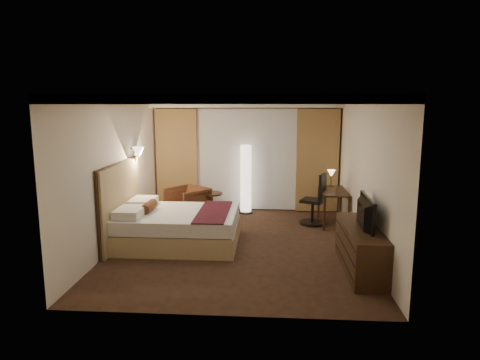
# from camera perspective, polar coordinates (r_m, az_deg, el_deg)

# --- Properties ---
(floor) EXTENTS (4.50, 5.50, 0.01)m
(floor) POSITION_cam_1_polar(r_m,az_deg,el_deg) (8.08, -0.20, -8.56)
(floor) COLOR black
(floor) RESTS_ON ground
(ceiling) EXTENTS (4.50, 5.50, 0.01)m
(ceiling) POSITION_cam_1_polar(r_m,az_deg,el_deg) (7.65, -0.21, 10.97)
(ceiling) COLOR white
(ceiling) RESTS_ON back_wall
(back_wall) EXTENTS (4.50, 0.02, 2.70)m
(back_wall) POSITION_cam_1_polar(r_m,az_deg,el_deg) (10.47, 0.89, 3.32)
(back_wall) COLOR #F0E5CF
(back_wall) RESTS_ON floor
(left_wall) EXTENTS (0.02, 5.50, 2.70)m
(left_wall) POSITION_cam_1_polar(r_m,az_deg,el_deg) (8.22, -16.04, 1.08)
(left_wall) COLOR #F0E5CF
(left_wall) RESTS_ON floor
(right_wall) EXTENTS (0.02, 5.50, 2.70)m
(right_wall) POSITION_cam_1_polar(r_m,az_deg,el_deg) (7.91, 16.27, 0.72)
(right_wall) COLOR #F0E5CF
(right_wall) RESTS_ON floor
(crown_molding) EXTENTS (4.50, 5.50, 0.12)m
(crown_molding) POSITION_cam_1_polar(r_m,az_deg,el_deg) (7.65, -0.21, 10.52)
(crown_molding) COLOR black
(crown_molding) RESTS_ON ceiling
(soffit) EXTENTS (4.50, 0.50, 0.20)m
(soffit) POSITION_cam_1_polar(r_m,az_deg,el_deg) (10.15, 0.83, 10.18)
(soffit) COLOR white
(soffit) RESTS_ON ceiling
(curtain_sheer) EXTENTS (2.48, 0.04, 2.45)m
(curtain_sheer) POSITION_cam_1_polar(r_m,az_deg,el_deg) (10.40, 0.87, 2.72)
(curtain_sheer) COLOR silver
(curtain_sheer) RESTS_ON back_wall
(curtain_left_drape) EXTENTS (1.00, 0.14, 2.45)m
(curtain_left_drape) POSITION_cam_1_polar(r_m,az_deg,el_deg) (10.57, -8.40, 2.73)
(curtain_left_drape) COLOR #AB834E
(curtain_left_drape) RESTS_ON back_wall
(curtain_right_drape) EXTENTS (1.00, 0.14, 2.45)m
(curtain_right_drape) POSITION_cam_1_polar(r_m,az_deg,el_deg) (10.39, 10.26, 2.55)
(curtain_right_drape) COLOR #AB834E
(curtain_right_drape) RESTS_ON back_wall
(wall_sconce) EXTENTS (0.24, 0.24, 0.24)m
(wall_sconce) POSITION_cam_1_polar(r_m,az_deg,el_deg) (8.90, -13.39, 3.60)
(wall_sconce) COLOR white
(wall_sconce) RESTS_ON left_wall
(bed) EXTENTS (2.17, 1.69, 0.63)m
(bed) POSITION_cam_1_polar(r_m,az_deg,el_deg) (8.10, -8.11, -6.26)
(bed) COLOR white
(bed) RESTS_ON floor
(headboard) EXTENTS (0.12, 1.99, 1.50)m
(headboard) POSITION_cam_1_polar(r_m,az_deg,el_deg) (8.28, -15.60, -3.07)
(headboard) COLOR tan
(headboard) RESTS_ON floor
(armchair) EXTENTS (1.09, 1.08, 0.82)m
(armchair) POSITION_cam_1_polar(r_m,az_deg,el_deg) (9.76, -7.03, -2.87)
(armchair) COLOR #431F14
(armchair) RESTS_ON floor
(side_table) EXTENTS (0.53, 0.53, 0.58)m
(side_table) POSITION_cam_1_polar(r_m,az_deg,el_deg) (9.87, -3.88, -3.36)
(side_table) COLOR black
(side_table) RESTS_ON floor
(floor_lamp) EXTENTS (0.35, 0.35, 1.64)m
(floor_lamp) POSITION_cam_1_polar(r_m,az_deg,el_deg) (10.17, 0.78, 0.12)
(floor_lamp) COLOR white
(floor_lamp) RESTS_ON floor
(desk) EXTENTS (0.55, 1.16, 0.75)m
(desk) POSITION_cam_1_polar(r_m,az_deg,el_deg) (9.52, 12.29, -3.55)
(desk) COLOR black
(desk) RESTS_ON floor
(desk_lamp) EXTENTS (0.18, 0.18, 0.34)m
(desk_lamp) POSITION_cam_1_polar(r_m,az_deg,el_deg) (9.83, 12.06, 0.12)
(desk_lamp) COLOR #FFD899
(desk_lamp) RESTS_ON desk
(office_chair) EXTENTS (0.71, 0.71, 1.13)m
(office_chair) POSITION_cam_1_polar(r_m,az_deg,el_deg) (9.38, 9.68, -2.48)
(office_chair) COLOR black
(office_chair) RESTS_ON floor
(dresser) EXTENTS (0.50, 1.81, 0.70)m
(dresser) POSITION_cam_1_polar(r_m,az_deg,el_deg) (7.05, 15.76, -8.76)
(dresser) COLOR black
(dresser) RESTS_ON floor
(television) EXTENTS (0.61, 1.03, 0.13)m
(television) POSITION_cam_1_polar(r_m,az_deg,el_deg) (6.86, 15.77, -3.68)
(television) COLOR black
(television) RESTS_ON dresser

